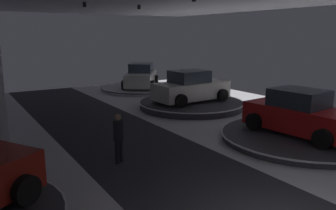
{
  "coord_description": "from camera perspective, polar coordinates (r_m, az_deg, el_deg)",
  "views": [
    {
      "loc": [
        -5.19,
        -3.59,
        4.01
      ],
      "look_at": [
        1.45,
        6.91,
        1.4
      ],
      "focal_mm": 36.2,
      "sensor_mm": 36.0,
      "label": 1
    }
  ],
  "objects": [
    {
      "name": "display_platform_mid_right",
      "position": [
        14.02,
        21.25,
        -4.97
      ],
      "size": [
        6.0,
        6.0,
        0.25
      ],
      "color": "#333338",
      "rests_on": "ground"
    },
    {
      "name": "visitor_walking_near",
      "position": [
        10.74,
        -8.36,
        -5.07
      ],
      "size": [
        0.32,
        0.32,
        1.59
      ],
      "color": "black",
      "rests_on": "ground"
    },
    {
      "name": "display_car_deep_right",
      "position": [
        24.75,
        -4.59,
        4.84
      ],
      "size": [
        3.92,
        4.46,
        1.71
      ],
      "color": "silver",
      "rests_on": "display_platform_deep_right"
    },
    {
      "name": "display_car_far_right",
      "position": [
        18.62,
        3.86,
        2.95
      ],
      "size": [
        4.3,
        2.36,
        1.71
      ],
      "color": "silver",
      "rests_on": "display_platform_far_right"
    },
    {
      "name": "display_platform_far_right",
      "position": [
        18.8,
        3.9,
        0.16
      ],
      "size": [
        5.78,
        5.78,
        0.37
      ],
      "color": "#333338",
      "rests_on": "ground"
    },
    {
      "name": "display_platform_deep_right",
      "position": [
        24.84,
        -4.57,
        2.85
      ],
      "size": [
        5.78,
        5.78,
        0.23
      ],
      "color": "#B7B7BC",
      "rests_on": "ground"
    },
    {
      "name": "display_car_mid_right",
      "position": [
        13.82,
        21.42,
        -1.47
      ],
      "size": [
        2.51,
        4.35,
        1.71
      ],
      "color": "red",
      "rests_on": "display_platform_mid_right"
    }
  ]
}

